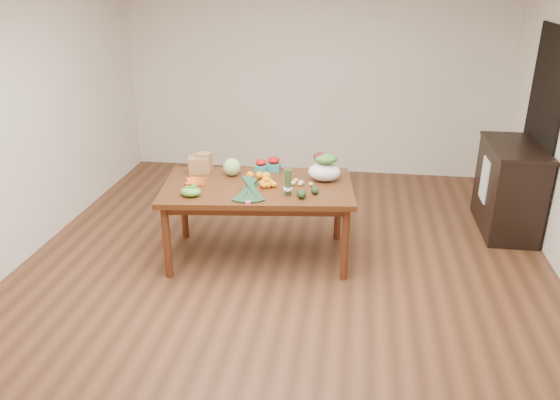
# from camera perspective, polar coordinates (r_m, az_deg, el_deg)

# --- Properties ---
(floor) EXTENTS (6.00, 6.00, 0.00)m
(floor) POSITION_cam_1_polar(r_m,az_deg,el_deg) (4.98, 0.15, -8.36)
(floor) COLOR brown
(floor) RESTS_ON ground
(room_walls) EXTENTS (5.02, 6.02, 2.70)m
(room_walls) POSITION_cam_1_polar(r_m,az_deg,el_deg) (4.43, 0.16, 6.73)
(room_walls) COLOR white
(room_walls) RESTS_ON floor
(dining_table) EXTENTS (1.85, 1.17, 0.75)m
(dining_table) POSITION_cam_1_polar(r_m,az_deg,el_deg) (5.20, -2.28, -2.26)
(dining_table) COLOR #552C14
(dining_table) RESTS_ON floor
(doorway_dark) EXTENTS (0.02, 1.00, 2.10)m
(doorway_dark) POSITION_cam_1_polar(r_m,az_deg,el_deg) (6.30, 25.49, 6.57)
(doorway_dark) COLOR black
(doorway_dark) RESTS_ON floor
(cabinet) EXTENTS (0.52, 1.02, 0.94)m
(cabinet) POSITION_cam_1_polar(r_m,az_deg,el_deg) (6.22, 22.80, 1.17)
(cabinet) COLOR black
(cabinet) RESTS_ON floor
(dish_towel) EXTENTS (0.02, 0.28, 0.45)m
(dish_towel) POSITION_cam_1_polar(r_m,az_deg,el_deg) (6.13, 20.58, 1.98)
(dish_towel) COLOR white
(dish_towel) RESTS_ON cabinet
(paper_bag) EXTENTS (0.29, 0.26, 0.19)m
(paper_bag) POSITION_cam_1_polar(r_m,az_deg,el_deg) (5.40, -8.43, 3.84)
(paper_bag) COLOR olive
(paper_bag) RESTS_ON dining_table
(cabbage) EXTENTS (0.17, 0.17, 0.17)m
(cabbage) POSITION_cam_1_polar(r_m,az_deg,el_deg) (5.28, -5.05, 3.44)
(cabbage) COLOR #A2D67B
(cabbage) RESTS_ON dining_table
(strawberry_basket_a) EXTENTS (0.12, 0.12, 0.10)m
(strawberry_basket_a) POSITION_cam_1_polar(r_m,az_deg,el_deg) (5.37, -1.99, 3.46)
(strawberry_basket_a) COLOR red
(strawberry_basket_a) RESTS_ON dining_table
(strawberry_basket_b) EXTENTS (0.14, 0.14, 0.11)m
(strawberry_basket_b) POSITION_cam_1_polar(r_m,az_deg,el_deg) (5.39, -0.66, 3.64)
(strawberry_basket_b) COLOR #AE0F0B
(strawberry_basket_b) RESTS_ON dining_table
(orange_a) EXTENTS (0.08, 0.08, 0.08)m
(orange_a) POSITION_cam_1_polar(r_m,az_deg,el_deg) (5.19, -3.14, 2.61)
(orange_a) COLOR #F25F0E
(orange_a) RESTS_ON dining_table
(orange_b) EXTENTS (0.07, 0.07, 0.07)m
(orange_b) POSITION_cam_1_polar(r_m,az_deg,el_deg) (5.19, -2.17, 2.60)
(orange_b) COLOR orange
(orange_b) RESTS_ON dining_table
(orange_c) EXTENTS (0.09, 0.09, 0.09)m
(orange_c) POSITION_cam_1_polar(r_m,az_deg,el_deg) (5.13, -1.46, 2.45)
(orange_c) COLOR orange
(orange_c) RESTS_ON dining_table
(mandarin_cluster) EXTENTS (0.20, 0.20, 0.09)m
(mandarin_cluster) POSITION_cam_1_polar(r_m,az_deg,el_deg) (5.01, -1.42, 1.94)
(mandarin_cluster) COLOR orange
(mandarin_cluster) RESTS_ON dining_table
(carrots) EXTENTS (0.24, 0.24, 0.03)m
(carrots) POSITION_cam_1_polar(r_m,az_deg,el_deg) (5.16, -8.58, 1.97)
(carrots) COLOR #DD4E12
(carrots) RESTS_ON dining_table
(snap_pea_bag) EXTENTS (0.18, 0.14, 0.08)m
(snap_pea_bag) POSITION_cam_1_polar(r_m,az_deg,el_deg) (4.85, -9.31, 0.86)
(snap_pea_bag) COLOR #52A738
(snap_pea_bag) RESTS_ON dining_table
(kale_bunch) EXTENTS (0.37, 0.44, 0.16)m
(kale_bunch) POSITION_cam_1_polar(r_m,az_deg,el_deg) (4.72, -3.27, 1.01)
(kale_bunch) COLOR #16331E
(kale_bunch) RESTS_ON dining_table
(asparagus_bundle) EXTENTS (0.09, 0.13, 0.26)m
(asparagus_bundle) POSITION_cam_1_polar(r_m,az_deg,el_deg) (4.77, 0.84, 1.87)
(asparagus_bundle) COLOR #3F6C31
(asparagus_bundle) RESTS_ON dining_table
(potato_a) EXTENTS (0.05, 0.05, 0.04)m
(potato_a) POSITION_cam_1_polar(r_m,az_deg,el_deg) (5.03, 1.36, 1.77)
(potato_a) COLOR #D8BC7C
(potato_a) RESTS_ON dining_table
(potato_b) EXTENTS (0.05, 0.04, 0.04)m
(potato_b) POSITION_cam_1_polar(r_m,az_deg,el_deg) (5.02, 2.11, 1.70)
(potato_b) COLOR #CDC076
(potato_b) RESTS_ON dining_table
(potato_c) EXTENTS (0.05, 0.04, 0.04)m
(potato_c) POSITION_cam_1_polar(r_m,az_deg,el_deg) (5.05, 2.25, 1.84)
(potato_c) COLOR tan
(potato_c) RESTS_ON dining_table
(potato_d) EXTENTS (0.05, 0.04, 0.04)m
(potato_d) POSITION_cam_1_polar(r_m,az_deg,el_deg) (5.10, 1.66, 2.05)
(potato_d) COLOR tan
(potato_d) RESTS_ON dining_table
(potato_e) EXTENTS (0.05, 0.04, 0.04)m
(potato_e) POSITION_cam_1_polar(r_m,az_deg,el_deg) (5.02, 3.26, 1.67)
(potato_e) COLOR tan
(potato_e) RESTS_ON dining_table
(avocado_a) EXTENTS (0.11, 0.14, 0.08)m
(avocado_a) POSITION_cam_1_polar(r_m,az_deg,el_deg) (4.75, 2.25, 0.66)
(avocado_a) COLOR black
(avocado_a) RESTS_ON dining_table
(avocado_b) EXTENTS (0.10, 0.12, 0.07)m
(avocado_b) POSITION_cam_1_polar(r_m,az_deg,el_deg) (4.85, 3.65, 1.06)
(avocado_b) COLOR black
(avocado_b) RESTS_ON dining_table
(salad_bag) EXTENTS (0.33, 0.27, 0.24)m
(salad_bag) POSITION_cam_1_polar(r_m,az_deg,el_deg) (5.13, 4.66, 3.29)
(salad_bag) COLOR white
(salad_bag) RESTS_ON dining_table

